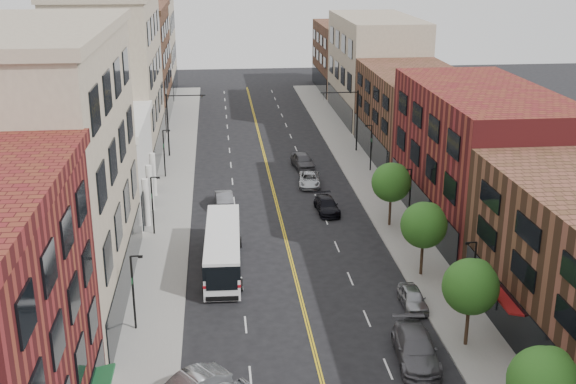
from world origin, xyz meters
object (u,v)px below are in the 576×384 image
object	(u,v)px
car_lane_behind	(224,198)
car_lane_b	(309,179)
city_bus	(223,247)
car_lane_c	(303,161)
car_lane_a	(327,205)
car_parked_far	(413,298)
car_parked_mid	(416,348)

from	to	relation	value
car_lane_behind	car_lane_b	size ratio (longest dim) A/B	0.95
city_bus	car_lane_c	world-z (taller)	city_bus
car_lane_a	car_lane_behind	bearing A→B (deg)	160.89
car_lane_c	car_lane_b	bearing A→B (deg)	-97.62
city_bus	car_lane_c	bearing A→B (deg)	71.78
car_parked_far	car_lane_behind	distance (m)	24.75
car_parked_mid	car_lane_c	bearing A→B (deg)	97.78
city_bus	car_lane_behind	bearing A→B (deg)	90.40
car_lane_behind	car_lane_c	size ratio (longest dim) A/B	0.92
city_bus	car_lane_a	distance (m)	14.84
city_bus	car_parked_mid	xyz separation A→B (m)	(11.08, -14.07, -0.93)
car_parked_mid	car_lane_b	world-z (taller)	car_parked_mid
car_lane_b	car_lane_c	distance (m)	6.11
car_lane_a	car_lane_c	world-z (taller)	car_lane_c
car_parked_mid	car_lane_b	bearing A→B (deg)	98.36
car_parked_mid	car_lane_c	distance (m)	39.32
car_parked_mid	car_parked_far	xyz separation A→B (m)	(1.60, 6.58, -0.17)
city_bus	car_lane_b	distance (m)	21.18
city_bus	car_lane_b	world-z (taller)	city_bus
car_parked_mid	car_lane_b	size ratio (longest dim) A/B	1.21
city_bus	car_parked_mid	distance (m)	17.93
car_parked_far	car_lane_a	xyz separation A→B (m)	(-3.01, 18.70, 0.02)
city_bus	car_parked_far	size ratio (longest dim) A/B	3.08
car_lane_behind	car_lane_b	distance (m)	10.18
city_bus	car_lane_a	xyz separation A→B (m)	(9.67, 11.21, -1.09)
car_lane_c	car_parked_mid	bearing A→B (deg)	-94.46
city_bus	car_lane_c	xyz separation A→B (m)	(9.12, 25.21, -0.93)
car_lane_behind	car_lane_a	bearing A→B (deg)	160.82
car_parked_mid	car_lane_a	distance (m)	25.32
car_lane_c	car_parked_far	bearing A→B (deg)	-91.10
car_lane_a	car_parked_mid	bearing A→B (deg)	-89.62
car_lane_a	car_lane_b	bearing A→B (deg)	91.36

